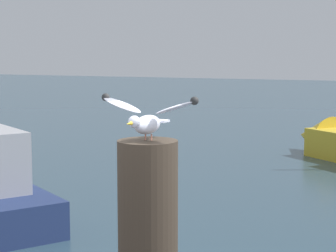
{
  "coord_description": "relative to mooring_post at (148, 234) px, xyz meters",
  "views": [
    {
      "loc": [
        1.58,
        -3.15,
        2.75
      ],
      "look_at": [
        0.11,
        -0.1,
        2.34
      ],
      "focal_mm": 64.46,
      "sensor_mm": 36.0,
      "label": 1
    }
  ],
  "objects": [
    {
      "name": "mooring_post",
      "position": [
        0.0,
        0.0,
        0.0
      ],
      "size": [
        0.32,
        0.32,
        1.03
      ],
      "primitive_type": "cylinder",
      "color": "#382D23",
      "rests_on": "harbor_quay"
    },
    {
      "name": "seagull",
      "position": [
        -0.0,
        -0.0,
        0.64
      ],
      "size": [
        0.58,
        0.39,
        0.24
      ],
      "color": "tan",
      "rests_on": "mooring_post"
    }
  ]
}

